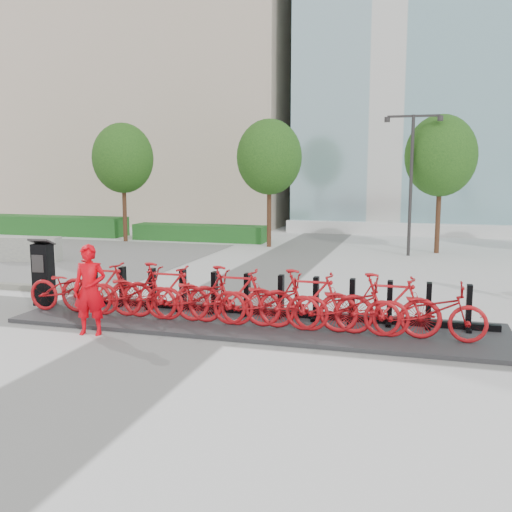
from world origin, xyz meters
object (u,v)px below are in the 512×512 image
(bike_0, at_px, (70,288))
(jersey_barrier, at_px, (29,249))
(kiosk, at_px, (43,273))
(worker_red, at_px, (90,290))

(bike_0, bearing_deg, jersey_barrier, 43.39)
(bike_0, xyz_separation_m, kiosk, (-0.96, 0.41, 0.20))
(bike_0, height_order, worker_red, worker_red)
(worker_red, xyz_separation_m, jersey_barrier, (-6.95, 7.22, -0.43))
(kiosk, height_order, jersey_barrier, kiosk)
(worker_red, bearing_deg, jersey_barrier, 121.81)
(kiosk, xyz_separation_m, worker_red, (2.13, -1.52, 0.05))
(kiosk, xyz_separation_m, jersey_barrier, (-4.82, 5.70, -0.38))
(kiosk, relative_size, jersey_barrier, 0.70)
(jersey_barrier, bearing_deg, kiosk, -60.43)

